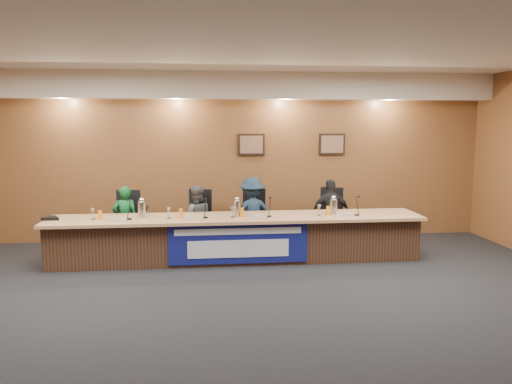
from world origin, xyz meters
TOP-DOWN VIEW (x-y plane):
  - floor at (0.00, 0.00)m, footprint 10.00×10.00m
  - ceiling at (0.00, 0.00)m, footprint 10.00×8.00m
  - wall_back at (0.00, 4.00)m, footprint 10.00×0.04m
  - soffit at (0.00, 3.75)m, footprint 10.00×0.50m
  - dais_body at (0.00, 2.40)m, footprint 6.00×0.80m
  - dais_top at (0.00, 2.35)m, footprint 6.10×0.95m
  - banner at (0.00, 1.99)m, footprint 2.20×0.02m
  - banner_text_upper at (0.00, 1.97)m, footprint 2.00×0.01m
  - banner_text_lower at (0.00, 1.97)m, footprint 1.60×0.01m
  - wall_photo_left at (0.40, 3.97)m, footprint 0.52×0.04m
  - wall_photo_right at (2.00, 3.97)m, footprint 0.52×0.04m
  - panelist_a at (-1.90, 3.05)m, footprint 0.48×0.37m
  - panelist_b at (-0.67, 3.05)m, footprint 0.59×0.47m
  - panelist_c at (0.32, 3.05)m, footprint 0.93×0.66m
  - panelist_d at (1.76, 3.05)m, footprint 0.74×0.31m
  - office_chair_a at (-1.90, 3.15)m, footprint 0.53×0.53m
  - office_chair_b at (-0.67, 3.15)m, footprint 0.62×0.62m
  - office_chair_c at (0.32, 3.15)m, footprint 0.61×0.61m
  - office_chair_d at (1.76, 3.15)m, footprint 0.64×0.64m
  - nameplate_a at (-1.90, 2.12)m, footprint 0.24×0.08m
  - microphone_a at (-1.71, 2.25)m, footprint 0.07×0.07m
  - juice_glass_a at (-2.17, 2.28)m, footprint 0.06×0.06m
  - water_glass_a at (-2.28, 2.32)m, footprint 0.08×0.08m
  - nameplate_b at (-0.70, 2.10)m, footprint 0.24×0.08m
  - microphone_b at (-0.51, 2.25)m, footprint 0.07×0.07m
  - juice_glass_b at (-0.90, 2.31)m, footprint 0.06×0.06m
  - water_glass_b at (-1.10, 2.26)m, footprint 0.08×0.08m
  - nameplate_c at (0.33, 2.07)m, footprint 0.24×0.08m
  - microphone_c at (0.52, 2.24)m, footprint 0.07×0.07m
  - juice_glass_c at (0.08, 2.29)m, footprint 0.06×0.06m
  - water_glass_c at (-0.07, 2.26)m, footprint 0.08×0.08m
  - nameplate_d at (1.75, 2.12)m, footprint 0.24×0.08m
  - microphone_d at (1.98, 2.21)m, footprint 0.07×0.07m
  - juice_glass_d at (1.52, 2.29)m, footprint 0.06×0.06m
  - water_glass_d at (1.36, 2.28)m, footprint 0.08×0.08m
  - carafe_left at (-1.53, 2.40)m, footprint 0.13×0.13m
  - carafe_mid at (0.01, 2.34)m, footprint 0.11×0.11m
  - carafe_right at (1.63, 2.37)m, footprint 0.12×0.12m
  - speakerphone at (-2.93, 2.37)m, footprint 0.32×0.32m

SIDE VIEW (x-z plane):
  - floor at x=0.00m, z-range 0.00..0.00m
  - banner_text_lower at x=0.00m, z-range 0.16..0.44m
  - dais_body at x=0.00m, z-range 0.00..0.70m
  - banner at x=0.00m, z-range 0.05..0.71m
  - office_chair_a at x=-1.90m, z-range 0.44..0.52m
  - office_chair_b at x=-0.67m, z-range 0.44..0.52m
  - office_chair_c at x=0.32m, z-range 0.44..0.52m
  - office_chair_d at x=1.76m, z-range 0.44..0.52m
  - banner_text_upper at x=0.00m, z-range 0.53..0.63m
  - panelist_b at x=-0.67m, z-range 0.00..1.18m
  - panelist_a at x=-1.90m, z-range 0.00..1.19m
  - panelist_d at x=1.76m, z-range 0.00..1.26m
  - panelist_c at x=0.32m, z-range 0.00..1.31m
  - dais_top at x=0.00m, z-range 0.70..0.75m
  - microphone_a at x=-1.71m, z-range 0.75..0.77m
  - microphone_b at x=-0.51m, z-range 0.75..0.77m
  - microphone_c at x=0.52m, z-range 0.75..0.77m
  - microphone_d at x=1.98m, z-range 0.75..0.77m
  - speakerphone at x=-2.93m, z-range 0.75..0.80m
  - nameplate_a at x=-1.90m, z-range 0.74..0.85m
  - nameplate_b at x=-0.70m, z-range 0.74..0.85m
  - nameplate_c at x=0.33m, z-range 0.74..0.85m
  - nameplate_d at x=1.75m, z-range 0.74..0.85m
  - juice_glass_a at x=-2.17m, z-range 0.75..0.90m
  - juice_glass_b at x=-0.90m, z-range 0.75..0.90m
  - juice_glass_c at x=0.08m, z-range 0.75..0.90m
  - juice_glass_d at x=1.52m, z-range 0.75..0.90m
  - water_glass_a at x=-2.28m, z-range 0.75..0.93m
  - water_glass_b at x=-1.10m, z-range 0.75..0.93m
  - water_glass_c at x=-0.07m, z-range 0.75..0.93m
  - water_glass_d at x=1.36m, z-range 0.75..0.93m
  - carafe_right at x=1.63m, z-range 0.75..1.00m
  - carafe_mid at x=0.01m, z-range 0.75..1.01m
  - carafe_left at x=-1.53m, z-range 0.75..1.01m
  - wall_back at x=0.00m, z-range 0.00..3.20m
  - wall_photo_left at x=0.40m, z-range 1.64..2.06m
  - wall_photo_right at x=2.00m, z-range 1.64..2.06m
  - soffit at x=0.00m, z-range 2.70..3.20m
  - ceiling at x=0.00m, z-range 3.18..3.22m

